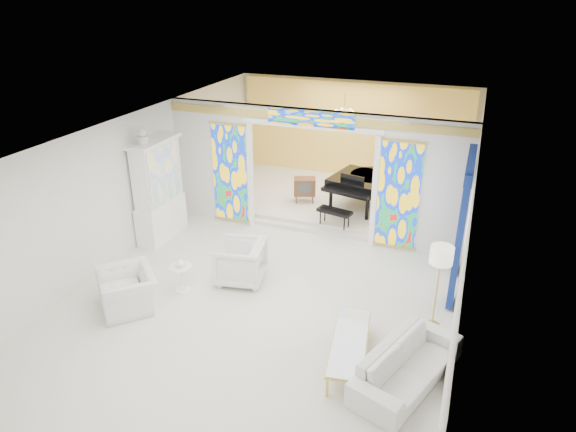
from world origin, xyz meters
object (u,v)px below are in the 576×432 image
at_px(china_cabinet, 159,191).
at_px(armchair_right, 240,262).
at_px(sofa, 408,365).
at_px(tv_console, 305,187).
at_px(coffee_table, 350,343).
at_px(armchair_left, 128,290).
at_px(grand_piano, 367,182).

height_order(china_cabinet, armchair_right, china_cabinet).
distance_m(sofa, tv_console, 6.75).
xyz_separation_m(china_cabinet, armchair_right, (2.59, -1.16, -0.74)).
bearing_deg(coffee_table, armchair_right, 148.71).
bearing_deg(coffee_table, sofa, -8.36).
bearing_deg(coffee_table, armchair_left, 179.34).
bearing_deg(armchair_left, armchair_right, 89.19).
relative_size(armchair_right, sofa, 0.44).
bearing_deg(tv_console, grand_piano, -11.07).
relative_size(armchair_left, sofa, 0.52).
xyz_separation_m(china_cabinet, grand_piano, (4.17, 3.06, -0.30)).
distance_m(sofa, grand_piano, 6.31).
distance_m(armchair_left, coffee_table, 4.20).
xyz_separation_m(armchair_right, coffee_table, (2.65, -1.61, -0.06)).
height_order(armchair_right, coffee_table, armchair_right).
bearing_deg(armchair_left, sofa, 41.86).
distance_m(china_cabinet, armchair_left, 3.02).
bearing_deg(china_cabinet, armchair_left, -69.12).
bearing_deg(armchair_left, coffee_table, 43.26).
xyz_separation_m(armchair_right, tv_console, (-0.00, 3.97, 0.18)).
bearing_deg(armchair_right, sofa, 53.13).
height_order(china_cabinet, grand_piano, china_cabinet).
relative_size(china_cabinet, armchair_left, 2.48).
bearing_deg(sofa, coffee_table, 101.72).
bearing_deg(grand_piano, coffee_table, -67.23).
bearing_deg(armchair_right, china_cabinet, -124.91).
bearing_deg(china_cabinet, sofa, -25.22).
distance_m(armchair_left, armchair_right, 2.20).
xyz_separation_m(china_cabinet, armchair_left, (1.04, -2.72, -0.81)).
bearing_deg(tv_console, armchair_left, -125.53).
height_order(china_cabinet, sofa, china_cabinet).
bearing_deg(tv_console, coffee_table, -84.45).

